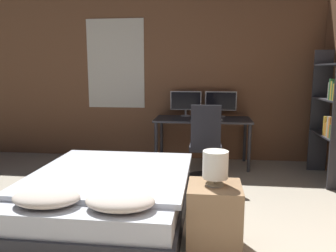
{
  "coord_description": "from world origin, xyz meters",
  "views": [
    {
      "loc": [
        0.34,
        -1.68,
        1.47
      ],
      "look_at": [
        -0.18,
        2.59,
        0.75
      ],
      "focal_mm": 35.0,
      "sensor_mm": 36.0,
      "label": 1
    }
  ],
  "objects": [
    {
      "name": "desk",
      "position": [
        0.27,
        3.4,
        0.66
      ],
      "size": [
        1.48,
        0.7,
        0.74
      ],
      "color": "#38383D",
      "rests_on": "ground_plane"
    },
    {
      "name": "wall_back",
      "position": [
        -0.02,
        3.81,
        1.35
      ],
      "size": [
        12.0,
        0.08,
        2.7
      ],
      "color": "brown",
      "rests_on": "ground_plane"
    },
    {
      "name": "bed",
      "position": [
        -0.62,
        1.36,
        0.23
      ],
      "size": [
        1.56,
        1.91,
        0.54
      ],
      "color": "#2D2D33",
      "rests_on": "ground_plane"
    },
    {
      "name": "monitor_right",
      "position": [
        0.55,
        3.64,
        0.98
      ],
      "size": [
        0.5,
        0.16,
        0.41
      ],
      "color": "#B7B7BC",
      "rests_on": "desk"
    },
    {
      "name": "computer_mouse",
      "position": [
        0.53,
        3.15,
        0.76
      ],
      "size": [
        0.07,
        0.05,
        0.04
      ],
      "color": "#B7B7BC",
      "rests_on": "desk"
    },
    {
      "name": "bookshelf",
      "position": [
        1.98,
        2.79,
        0.97
      ],
      "size": [
        0.26,
        0.86,
        1.77
      ],
      "color": "#333338",
      "rests_on": "ground_plane"
    },
    {
      "name": "office_chair",
      "position": [
        0.32,
        2.62,
        0.41
      ],
      "size": [
        0.52,
        0.52,
        1.05
      ],
      "color": "black",
      "rests_on": "ground_plane"
    },
    {
      "name": "keyboard",
      "position": [
        0.27,
        3.15,
        0.75
      ],
      "size": [
        0.35,
        0.13,
        0.02
      ],
      "color": "#B7B7BC",
      "rests_on": "desk"
    },
    {
      "name": "monitor_left",
      "position": [
        -0.01,
        3.64,
        0.98
      ],
      "size": [
        0.5,
        0.16,
        0.41
      ],
      "color": "#B7B7BC",
      "rests_on": "desk"
    },
    {
      "name": "nightstand",
      "position": [
        0.41,
        0.88,
        0.28
      ],
      "size": [
        0.43,
        0.42,
        0.56
      ],
      "color": "#997551",
      "rests_on": "ground_plane"
    },
    {
      "name": "bedside_lamp",
      "position": [
        0.41,
        0.88,
        0.73
      ],
      "size": [
        0.21,
        0.21,
        0.28
      ],
      "color": "gray",
      "rests_on": "nightstand"
    }
  ]
}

